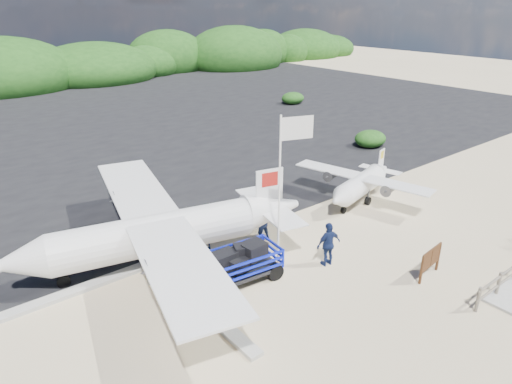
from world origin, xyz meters
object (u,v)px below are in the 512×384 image
baggage_cart (243,280)px  crew_a (205,232)px  crew_c (328,244)px  aircraft_large (290,116)px  flagpole (278,271)px  crew_b (261,222)px  signboard (428,277)px

baggage_cart → crew_a: 3.02m
crew_c → aircraft_large: size_ratio=0.13×
baggage_cart → flagpole: 1.56m
crew_c → flagpole: bearing=-15.4°
flagpole → crew_c: (1.95, -0.91, 0.96)m
crew_b → crew_a: bearing=-3.3°
aircraft_large → crew_a: bearing=52.8°
crew_a → crew_c: crew_c is taller
baggage_cart → signboard: (5.94, -4.41, 0.00)m
signboard → baggage_cart: bearing=137.7°
signboard → crew_b: 7.41m
flagpole → crew_b: 2.93m
flagpole → aircraft_large: (18.72, 19.70, 0.00)m
crew_b → aircraft_large: (17.56, 17.17, -0.90)m
signboard → aircraft_large: (14.29, 23.76, 0.00)m
flagpole → crew_b: size_ratio=3.60×
crew_b → crew_c: bearing=115.0°
crew_b → crew_c: (0.79, -3.44, 0.07)m
baggage_cart → flagpole: size_ratio=0.49×
crew_c → crew_b: bearing=-67.4°
aircraft_large → crew_b: bearing=57.8°
crew_c → aircraft_large: bearing=-119.5°
signboard → crew_c: size_ratio=0.83×
flagpole → crew_a: flagpole is taller
baggage_cart → crew_a: bearing=93.7°
baggage_cart → crew_c: (3.47, -1.26, 0.96)m
crew_a → crew_b: (2.53, -0.69, -0.03)m
baggage_cart → crew_b: size_ratio=1.75×
crew_b → aircraft_large: bearing=-123.6°
baggage_cart → flagpole: flagpole is taller
signboard → crew_c: (-2.48, 3.15, 0.96)m
flagpole → crew_a: (-1.37, 3.23, 0.93)m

